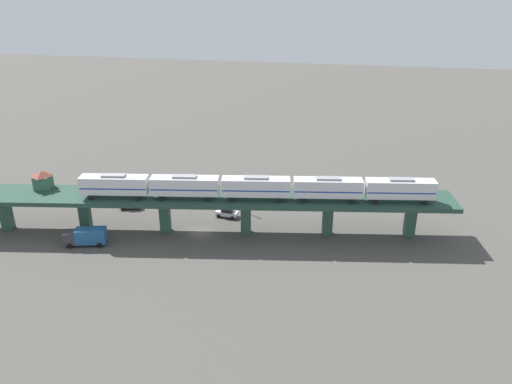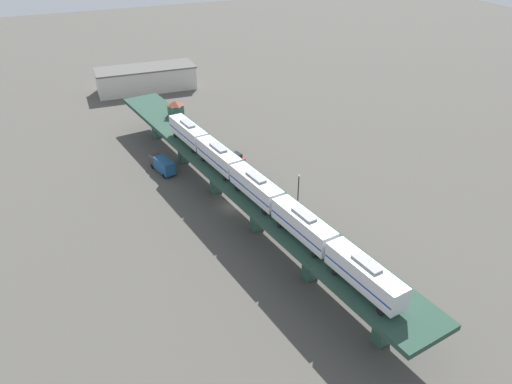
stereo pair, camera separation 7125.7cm
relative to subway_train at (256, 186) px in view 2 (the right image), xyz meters
name	(u,v)px [view 2 (the right image)]	position (x,y,z in m)	size (l,w,h in m)	color
ground_plane	(233,207)	(-0.28, 10.51, -9.93)	(400.00, 400.00, 0.00)	#4C4944
elevated_viaduct	(232,177)	(-0.25, 10.34, -3.57)	(22.96, 92.16, 7.39)	#244135
subway_train	(256,186)	(0.00, 0.00, 0.00)	(12.71, 62.05, 4.45)	silver
signal_hut	(176,108)	(-2.61, 40.04, -0.74)	(3.69, 3.69, 3.40)	#33604C
street_car_red	(236,157)	(6.87, 27.55, -8.99)	(2.89, 4.72, 1.89)	#AD1E1E
street_car_white	(276,203)	(6.96, 7.25, -8.99)	(2.25, 4.54, 1.89)	silver
delivery_truck	(162,165)	(-9.01, 28.83, -8.17)	(4.02, 7.54, 3.20)	#333338
street_lamp	(298,189)	(10.63, 5.59, -5.83)	(0.44, 0.44, 6.94)	black
warehouse_building	(146,79)	(-1.16, 81.26, -6.52)	(28.84, 11.01, 6.80)	beige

